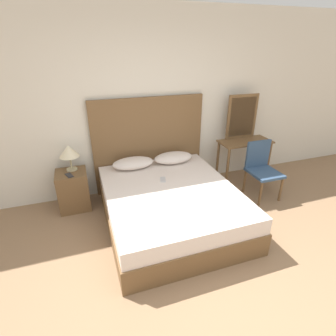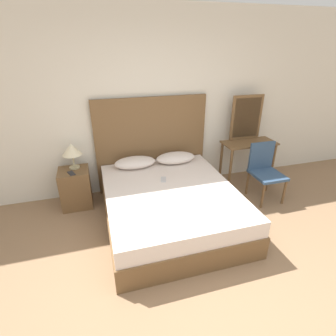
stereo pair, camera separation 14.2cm
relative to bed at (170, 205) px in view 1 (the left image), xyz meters
name	(u,v)px [view 1 (the left image)]	position (x,y,z in m)	size (l,w,h in m)	color
ground_plane	(231,316)	(0.04, -1.49, -0.25)	(16.00, 16.00, 0.00)	#8C6B4C
wall_back	(149,105)	(0.04, 1.08, 1.10)	(10.00, 0.06, 2.70)	silver
bed	(170,205)	(0.00, 0.00, 0.00)	(1.66, 1.97, 0.50)	brown
headboard	(149,145)	(0.00, 1.01, 0.49)	(1.74, 0.05, 1.48)	brown
pillow_left	(133,163)	(-0.32, 0.77, 0.33)	(0.61, 0.33, 0.16)	silver
pillow_right	(173,158)	(0.32, 0.77, 0.33)	(0.61, 0.33, 0.16)	silver
phone_on_bed	(163,179)	(-0.02, 0.26, 0.26)	(0.11, 0.16, 0.01)	#B7B7BC
nightstand	(74,190)	(-1.20, 0.76, 0.04)	(0.42, 0.40, 0.57)	brown
table_lamp	(69,152)	(-1.18, 0.84, 0.60)	(0.27, 0.27, 0.37)	tan
phone_on_nightstand	(69,175)	(-1.22, 0.66, 0.33)	(0.12, 0.17, 0.01)	#232328
vanity_desk	(244,150)	(1.55, 0.68, 0.34)	(0.86, 0.41, 0.74)	brown
vanity_mirror	(242,117)	(1.55, 0.86, 0.85)	(0.54, 0.03, 0.72)	brown
chair	(261,166)	(1.56, 0.22, 0.23)	(0.42, 0.47, 0.85)	#334C6B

